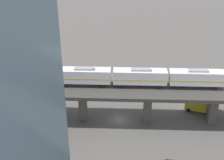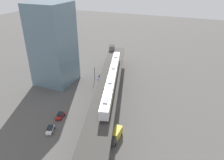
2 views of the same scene
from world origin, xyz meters
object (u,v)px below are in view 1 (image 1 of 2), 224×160
object	(u,v)px
subway_train	(112,76)
street_car_blue	(16,130)
delivery_truck	(200,105)
street_lamp	(16,126)

from	to	relation	value
subway_train	street_car_blue	xyz separation A→B (m)	(13.35, -17.82, -10.10)
delivery_truck	subway_train	bearing A→B (deg)	-64.85
street_lamp	street_car_blue	bearing A→B (deg)	-137.01
street_car_blue	street_lamp	size ratio (longest dim) A/B	0.68
street_car_blue	street_lamp	world-z (taller)	street_lamp
street_car_blue	street_lamp	xyz separation A→B (m)	(2.17, 2.03, 3.17)
delivery_truck	street_lamp	size ratio (longest dim) A/B	1.04
street_car_blue	street_lamp	distance (m)	4.34
subway_train	delivery_truck	size ratio (longest dim) A/B	6.71
street_car_blue	delivery_truck	xyz separation A→B (m)	(-22.56, 37.45, 0.82)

